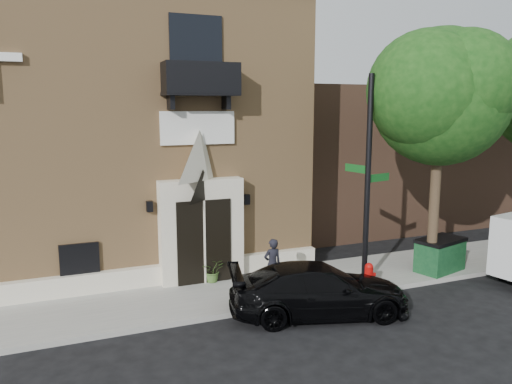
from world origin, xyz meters
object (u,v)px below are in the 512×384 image
street_sign (368,182)px  pedestrian_near (272,264)px  fire_hydrant (369,275)px  dumpster (440,254)px  black_sedan (319,290)px

street_sign → pedestrian_near: (-2.77, 0.69, -2.42)m
fire_hydrant → pedestrian_near: 2.93m
dumpster → black_sedan: bearing=178.8°
black_sedan → pedestrian_near: 1.97m
pedestrian_near → dumpster: bearing=171.1°
street_sign → dumpster: (3.06, 0.14, -2.63)m
fire_hydrant → dumpster: dumpster is taller
fire_hydrant → street_sign: bearing=80.3°
black_sedan → pedestrian_near: size_ratio=3.13×
fire_hydrant → dumpster: size_ratio=0.41×
black_sedan → fire_hydrant: bearing=-53.9°
black_sedan → dumpster: 5.47m
dumpster → street_sign: bearing=167.3°
street_sign → fire_hydrant: street_sign is taller
pedestrian_near → fire_hydrant: bearing=156.1°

